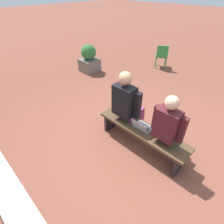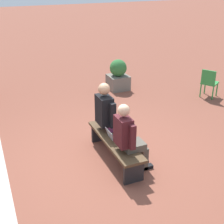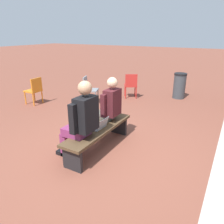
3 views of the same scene
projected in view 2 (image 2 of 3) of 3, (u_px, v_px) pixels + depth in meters
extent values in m
plane|color=brown|center=(106.00, 157.00, 6.18)|extent=(60.00, 60.00, 0.00)
cube|color=#4C3823|center=(115.00, 140.00, 5.96)|extent=(1.80, 0.44, 0.05)
cube|color=black|center=(134.00, 173.00, 5.38)|extent=(0.06, 0.37, 0.40)
cube|color=black|center=(100.00, 132.00, 6.72)|extent=(0.06, 0.37, 0.40)
cube|color=#4C473D|center=(134.00, 146.00, 5.61)|extent=(0.32, 0.38, 0.13)
cube|color=#4C473D|center=(144.00, 159.00, 5.73)|extent=(0.10, 0.11, 0.45)
cube|color=black|center=(147.00, 167.00, 5.83)|extent=(0.10, 0.23, 0.07)
cube|color=#4C473D|center=(140.00, 154.00, 5.87)|extent=(0.10, 0.11, 0.45)
cube|color=black|center=(142.00, 162.00, 5.97)|extent=(0.10, 0.23, 0.07)
cube|color=#47191E|center=(123.00, 131.00, 5.40)|extent=(0.36, 0.23, 0.53)
cube|color=maroon|center=(129.00, 132.00, 5.46)|extent=(0.05, 0.01, 0.32)
cube|color=#47191E|center=(133.00, 137.00, 5.24)|extent=(0.09, 0.10, 0.45)
cube|color=#47191E|center=(121.00, 126.00, 5.62)|extent=(0.09, 0.10, 0.45)
sphere|color=#DBAD89|center=(124.00, 110.00, 5.23)|extent=(0.21, 0.21, 0.21)
cube|color=#7F2D5B|center=(115.00, 125.00, 6.35)|extent=(0.36, 0.42, 0.15)
cube|color=#7F2D5B|center=(126.00, 137.00, 6.47)|extent=(0.12, 0.13, 0.45)
cube|color=black|center=(129.00, 145.00, 6.57)|extent=(0.12, 0.25, 0.07)
cube|color=#7F2D5B|center=(122.00, 133.00, 6.63)|extent=(0.12, 0.13, 0.45)
cube|color=black|center=(125.00, 140.00, 6.73)|extent=(0.12, 0.25, 0.07)
cube|color=black|center=(104.00, 110.00, 6.11)|extent=(0.40, 0.25, 0.59)
cube|color=black|center=(113.00, 116.00, 5.94)|extent=(0.09, 0.11, 0.50)
cube|color=black|center=(103.00, 106.00, 6.36)|extent=(0.09, 0.11, 0.50)
sphere|color=tan|center=(104.00, 89.00, 5.93)|extent=(0.23, 0.23, 0.23)
cube|color=#9EA0A5|center=(117.00, 138.00, 5.96)|extent=(0.32, 0.22, 0.02)
cube|color=#2D2D33|center=(117.00, 137.00, 5.96)|extent=(0.29, 0.15, 0.00)
cube|color=#9EA0A5|center=(110.00, 134.00, 5.87)|extent=(0.32, 0.07, 0.19)
cube|color=#33519E|center=(110.00, 134.00, 5.87)|extent=(0.28, 0.06, 0.17)
cube|color=#2D893D|center=(210.00, 83.00, 9.00)|extent=(0.58, 0.58, 0.04)
cube|color=#2D893D|center=(208.00, 77.00, 8.77)|extent=(0.36, 0.24, 0.40)
cylinder|color=#2D893D|center=(217.00, 89.00, 9.13)|extent=(0.04, 0.04, 0.40)
cylinder|color=#2D893D|center=(205.00, 87.00, 9.32)|extent=(0.04, 0.04, 0.40)
cylinder|color=#2D893D|center=(213.00, 93.00, 8.86)|extent=(0.04, 0.04, 0.40)
cylinder|color=#2D893D|center=(201.00, 91.00, 9.05)|extent=(0.04, 0.04, 0.40)
cube|color=#6B665B|center=(118.00, 82.00, 9.66)|extent=(0.60, 0.60, 0.44)
sphere|color=#2D6B33|center=(118.00, 68.00, 9.47)|extent=(0.52, 0.52, 0.52)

